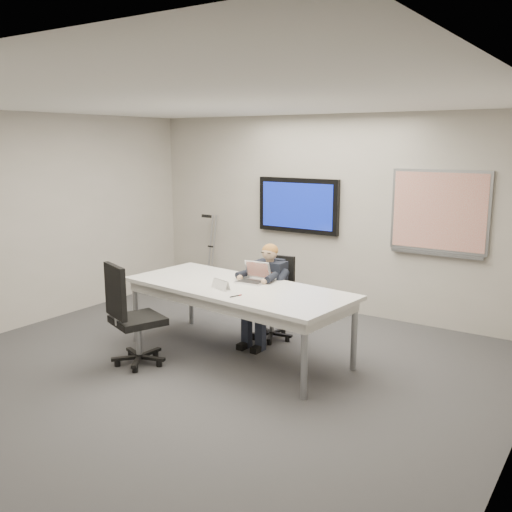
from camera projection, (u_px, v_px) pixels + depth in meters
The scene contains 14 objects.
floor at pixel (199, 376), 5.98m from camera, with size 6.00×6.00×0.02m, color #3B3B3E.
ceiling at pixel (193, 101), 5.43m from camera, with size 6.00×6.00×0.02m, color white.
wall_back at pixel (330, 214), 8.15m from camera, with size 6.00×0.02×2.80m, color #A5A095.
wall_left at pixel (16, 222), 7.33m from camera, with size 0.02×6.00×2.80m, color #A5A095.
conference_table at pixel (238, 294), 6.44m from camera, with size 2.77×1.38×0.82m.
tv_display at pixel (298, 205), 8.36m from camera, with size 1.30×0.09×0.80m.
whiteboard at pixel (439, 213), 7.26m from camera, with size 1.25×0.08×1.10m.
office_chair_far at pixel (273, 313), 7.10m from camera, with size 0.54×0.54×1.03m.
office_chair_near at pixel (134, 334), 6.23m from camera, with size 0.71×0.71×1.15m.
seated_person at pixel (264, 305), 6.87m from camera, with size 0.38×0.65×1.21m.
crutch at pixel (211, 252), 9.25m from camera, with size 0.18×0.29×1.32m, color #9A9CA2, non-canonical shape.
laptop at pixel (254, 277), 6.61m from camera, with size 0.34×0.32×0.23m.
name_tent at pixel (221, 284), 6.30m from camera, with size 0.26×0.07×0.10m, color silver, non-canonical shape.
pen at pixel (236, 296), 5.98m from camera, with size 0.01×0.01×0.15m, color black.
Camera 1 is at (3.61, -4.34, 2.42)m, focal length 40.00 mm.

